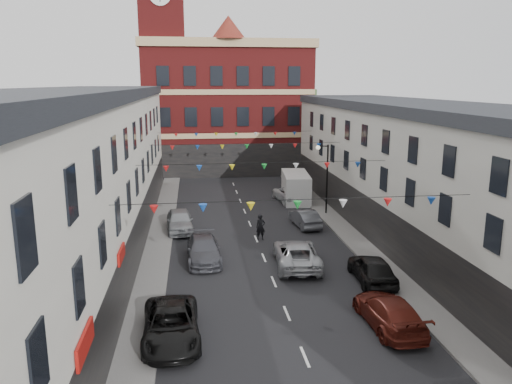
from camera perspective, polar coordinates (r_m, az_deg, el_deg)
name	(u,v)px	position (r m, az deg, el deg)	size (l,w,h in m)	color
ground	(274,282)	(28.76, 2.04, -10.22)	(160.00, 160.00, 0.00)	black
pavement_left	(153,273)	(30.36, -11.71, -9.07)	(1.80, 64.00, 0.15)	#605E5B
pavement_right	(378,263)	(32.27, 13.76, -7.87)	(1.80, 64.00, 0.15)	#605E5B
terrace_left	(54,192)	(28.76, -22.06, 0.04)	(8.40, 56.00, 10.70)	silver
terrace_right	(467,189)	(32.21, 22.97, 0.30)	(8.40, 56.00, 9.70)	#B8B7AC
civic_building	(226,106)	(64.35, -3.40, 9.77)	(20.60, 13.30, 18.50)	maroon
clock_tower	(163,49)	(61.39, -10.57, 15.81)	(5.60, 5.60, 30.00)	maroon
distant_hill	(194,118)	(88.40, -7.06, 8.37)	(40.00, 14.00, 10.00)	#2E4F25
street_lamp	(324,170)	(42.25, 7.83, 2.53)	(1.10, 0.36, 6.00)	black
car_left_c	(171,325)	(22.78, -9.68, -14.73)	(2.43, 5.27, 1.47)	black
car_left_d	(204,250)	(31.84, -6.00, -6.58)	(2.07, 5.08, 1.48)	#45464E
car_left_e	(180,221)	(38.30, -8.71, -3.25)	(1.94, 4.83, 1.64)	gray
car_right_c	(389,312)	(24.36, 14.96, -13.11)	(2.07, 5.08, 1.47)	#531810
car_right_d	(372,269)	(29.20, 13.12, -8.53)	(1.86, 4.61, 1.57)	black
car_right_e	(305,218)	(39.24, 5.59, -2.98)	(1.47, 4.20, 1.39)	#4B4C52
car_right_f	(290,194)	(47.42, 3.91, -0.21)	(2.43, 5.27, 1.47)	silver
moving_car	(297,254)	(30.92, 4.68, -7.06)	(2.58, 5.59, 1.55)	#ABADB2
white_van	(296,187)	(47.67, 4.56, 0.57)	(2.30, 5.97, 2.64)	silver
pedestrian	(261,227)	(35.81, 0.53, -4.04)	(0.67, 0.44, 1.85)	black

